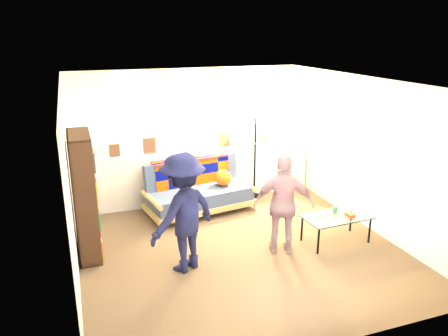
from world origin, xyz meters
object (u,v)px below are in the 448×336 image
Objects in this scene: futon_sofa at (199,191)px; person_left at (183,213)px; coffee_table at (337,218)px; floor_lamp at (255,138)px; person_right at (284,205)px; bookshelf at (85,200)px.

futon_sofa is 2.03m from person_left.
person_left reaches higher than coffee_table.
person_right is at bearing -102.99° from floor_lamp.
floor_lamp reaches higher than futon_sofa.
person_left is (-1.95, -2.17, -0.35)m from floor_lamp.
futon_sofa is 1.91× the size of coffee_table.
bookshelf is 1.21× the size of person_right.
bookshelf is 1.47m from person_left.
futon_sofa is 1.12× the size of bookshelf.
person_right is (-0.91, -0.01, 0.33)m from coffee_table.
coffee_table is at bearing 150.54° from person_left.
person_right reaches higher than futon_sofa.
bookshelf is at bearing 4.40° from person_right.
futon_sofa is 2.02m from person_right.
floor_lamp is (3.14, 1.30, 0.33)m from bookshelf.
person_right is at bearing -18.67° from bookshelf.
bookshelf is at bearing -157.53° from floor_lamp.
futon_sofa is at bearing -141.23° from person_left.
coffee_table is (3.54, -0.89, -0.43)m from bookshelf.
person_right is (2.64, -0.89, -0.10)m from bookshelf.
bookshelf reaches higher than person_right.
floor_lamp is 2.29m from person_right.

